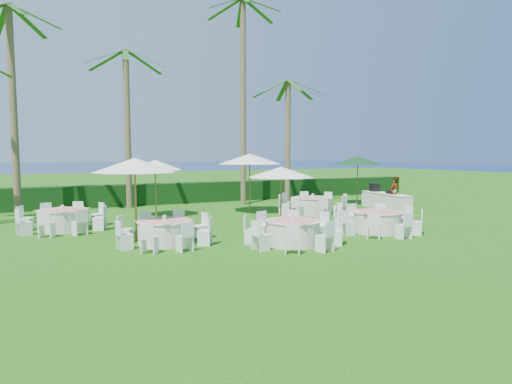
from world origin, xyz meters
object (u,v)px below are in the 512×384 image
(staff_person, at_px, (394,194))
(banquet_table_c, at_px, (377,221))
(banquet_table_f, at_px, (313,205))
(umbrella_c, at_px, (155,165))
(umbrella_a, at_px, (135,165))
(umbrella_d, at_px, (250,159))
(umbrella_green, at_px, (358,160))
(banquet_table_a, at_px, (165,231))
(umbrella_b, at_px, (281,172))
(buffet_table, at_px, (385,200))
(banquet_table_d, at_px, (63,219))
(banquet_table_b, at_px, (293,231))

(staff_person, bearing_deg, banquet_table_c, 26.24)
(banquet_table_f, bearing_deg, umbrella_c, 161.01)
(umbrella_a, bearing_deg, umbrella_d, 35.40)
(umbrella_green, relative_size, staff_person, 1.60)
(banquet_table_a, distance_m, umbrella_c, 6.59)
(umbrella_b, relative_size, staff_person, 1.51)
(buffet_table, bearing_deg, banquet_table_a, -163.68)
(banquet_table_d, distance_m, staff_person, 15.50)
(umbrella_a, xyz_separation_m, umbrella_d, (6.32, 4.49, 0.15))
(umbrella_a, height_order, staff_person, umbrella_a)
(umbrella_c, xyz_separation_m, umbrella_green, (11.57, -0.18, 0.15))
(buffet_table, bearing_deg, banquet_table_f, 179.60)
(banquet_table_f, distance_m, umbrella_d, 3.82)
(banquet_table_b, distance_m, staff_person, 10.08)
(banquet_table_a, distance_m, banquet_table_f, 8.99)
(umbrella_a, bearing_deg, umbrella_c, 70.40)
(umbrella_a, xyz_separation_m, umbrella_b, (5.61, 0.09, -0.33))
(banquet_table_a, distance_m, banquet_table_d, 5.07)
(banquet_table_c, bearing_deg, umbrella_green, 55.43)
(banquet_table_b, height_order, umbrella_c, umbrella_c)
(banquet_table_b, relative_size, staff_person, 1.79)
(buffet_table, distance_m, staff_person, 0.92)
(banquet_table_f, bearing_deg, staff_person, -10.78)
(buffet_table, bearing_deg, banquet_table_b, -148.33)
(banquet_table_b, xyz_separation_m, banquet_table_c, (3.92, 0.45, -0.00))
(banquet_table_b, height_order, banquet_table_d, banquet_table_d)
(banquet_table_c, distance_m, banquet_table_d, 11.87)
(banquet_table_b, relative_size, umbrella_green, 1.12)
(banquet_table_a, bearing_deg, umbrella_a, 126.35)
(banquet_table_f, xyz_separation_m, umbrella_green, (4.53, 2.25, 2.11))
(umbrella_green, bearing_deg, umbrella_b, -147.72)
(banquet_table_c, xyz_separation_m, umbrella_a, (-8.33, 2.37, 2.11))
(banquet_table_c, height_order, banquet_table_f, banquet_table_f)
(banquet_table_c, bearing_deg, banquet_table_a, 169.62)
(umbrella_d, bearing_deg, umbrella_c, 170.96)
(banquet_table_d, distance_m, buffet_table, 15.60)
(umbrella_c, relative_size, umbrella_green, 0.94)
(umbrella_a, distance_m, umbrella_b, 5.62)
(umbrella_d, bearing_deg, staff_person, -20.10)
(banquet_table_c, distance_m, buffet_table, 7.23)
(banquet_table_d, xyz_separation_m, banquet_table_f, (11.05, -0.43, 0.01))
(umbrella_a, relative_size, umbrella_b, 1.05)
(banquet_table_f, height_order, staff_person, staff_person)
(banquet_table_f, relative_size, umbrella_b, 1.24)
(banquet_table_b, xyz_separation_m, umbrella_c, (-2.56, 8.03, 1.99))
(umbrella_b, bearing_deg, umbrella_c, 126.33)
(banquet_table_f, distance_m, umbrella_green, 5.48)
(banquet_table_b, height_order, buffet_table, buffet_table)
(banquet_table_a, distance_m, umbrella_a, 2.44)
(umbrella_a, xyz_separation_m, umbrella_c, (1.85, 5.20, -0.12))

